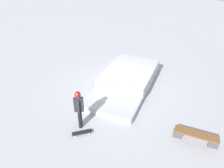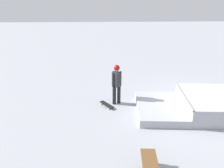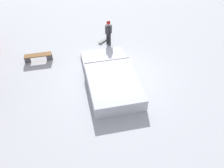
{
  "view_description": "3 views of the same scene",
  "coord_description": "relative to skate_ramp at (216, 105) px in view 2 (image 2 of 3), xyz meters",
  "views": [
    {
      "loc": [
        9.25,
        2.75,
        6.17
      ],
      "look_at": [
        1.22,
        -0.03,
        0.9
      ],
      "focal_mm": 33.32,
      "sensor_mm": 36.0,
      "label": 1
    },
    {
      "loc": [
        3.99,
        8.3,
        4.47
      ],
      "look_at": [
        3.65,
        -0.41,
        1.0
      ],
      "focal_mm": 37.18,
      "sensor_mm": 36.0,
      "label": 2
    },
    {
      "loc": [
        -10.72,
        3.27,
        9.66
      ],
      "look_at": [
        -1.03,
        0.42,
        0.6
      ],
      "focal_mm": 42.16,
      "sensor_mm": 36.0,
      "label": 3
    }
  ],
  "objects": [
    {
      "name": "skateboard",
      "position": [
        4.32,
        -0.67,
        -0.24
      ],
      "size": [
        0.62,
        0.77,
        0.09
      ],
      "rotation": [
        0.0,
        0.0,
        5.32
      ],
      "color": "black",
      "rests_on": "ground"
    },
    {
      "name": "skate_ramp",
      "position": [
        0.0,
        0.0,
        0.0
      ],
      "size": [
        5.57,
        2.97,
        0.74
      ],
      "rotation": [
        0.0,
        0.0,
        -0.07
      ],
      "color": "#B0B3BB",
      "rests_on": "ground"
    },
    {
      "name": "skater",
      "position": [
        3.9,
        -0.93,
        0.69
      ],
      "size": [
        0.41,
        0.44,
        1.73
      ],
      "rotation": [
        0.0,
        0.0,
        5.13
      ],
      "color": "black",
      "rests_on": "ground"
    },
    {
      "name": "ground_plane",
      "position": [
        0.45,
        -0.27,
        -0.32
      ],
      "size": [
        60.0,
        60.0,
        0.0
      ],
      "primitive_type": "plane",
      "color": "#A8AAB2"
    }
  ]
}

